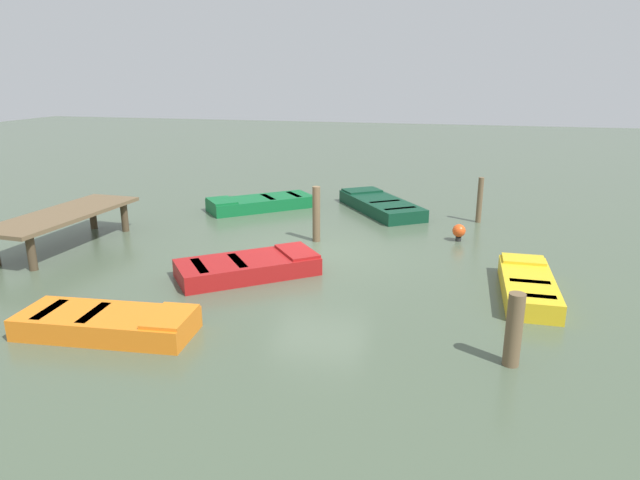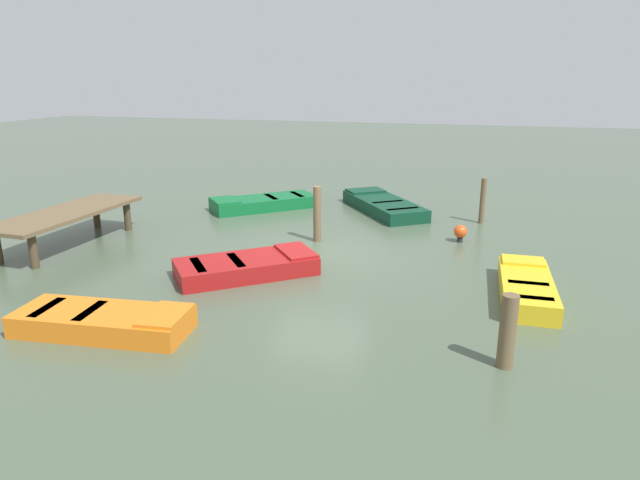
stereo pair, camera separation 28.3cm
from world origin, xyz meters
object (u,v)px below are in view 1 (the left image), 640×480
object	(u,v)px
dock_segment	(64,217)
rowboat_orange	(108,323)
rowboat_red	(249,266)
mooring_piling_near_right	(480,200)
rowboat_yellow	(528,285)
rowboat_green	(260,203)
marker_buoy	(459,231)
mooring_piling_far_left	(514,330)
rowboat_dark_green	(380,205)
mooring_piling_far_right	(316,214)

from	to	relation	value
dock_segment	rowboat_orange	world-z (taller)	dock_segment
rowboat_red	mooring_piling_near_right	size ratio (longest dim) A/B	2.36
rowboat_yellow	rowboat_green	world-z (taller)	same
rowboat_red	dock_segment	bearing A→B (deg)	132.46
dock_segment	marker_buoy	bearing A→B (deg)	-70.19
rowboat_orange	marker_buoy	size ratio (longest dim) A/B	6.70
rowboat_green	mooring_piling_far_left	xyz separation A→B (m)	(-9.16, -7.61, 0.40)
mooring_piling_near_right	rowboat_dark_green	bearing A→B (deg)	76.96
rowboat_green	marker_buoy	distance (m)	7.05
rowboat_yellow	mooring_piling_far_right	distance (m)	6.00
dock_segment	mooring_piling_far_right	size ratio (longest dim) A/B	2.95
mooring_piling_far_left	marker_buoy	bearing A→B (deg)	7.70
marker_buoy	mooring_piling_near_right	bearing A→B (deg)	-13.87
rowboat_orange	mooring_piling_far_left	xyz separation A→B (m)	(0.61, -6.90, 0.40)
mooring_piling_far_left	mooring_piling_near_right	size ratio (longest dim) A/B	0.86
dock_segment	mooring_piling_far_left	bearing A→B (deg)	-106.00
rowboat_red	marker_buoy	size ratio (longest dim) A/B	6.95
rowboat_red	rowboat_yellow	bearing A→B (deg)	-35.50
rowboat_yellow	rowboat_red	world-z (taller)	same
rowboat_orange	rowboat_yellow	distance (m)	8.35
rowboat_orange	mooring_piling_far_right	bearing A→B (deg)	66.84
mooring_piling_far_right	mooring_piling_far_left	distance (m)	7.60
rowboat_orange	marker_buoy	world-z (taller)	marker_buoy
mooring_piling_far_right	mooring_piling_near_right	world-z (taller)	mooring_piling_far_right
mooring_piling_far_right	mooring_piling_near_right	distance (m)	5.47
mooring_piling_far_right	rowboat_dark_green	bearing A→B (deg)	-16.57
mooring_piling_far_left	marker_buoy	world-z (taller)	mooring_piling_far_left
rowboat_dark_green	rowboat_yellow	bearing A→B (deg)	176.37
rowboat_green	mooring_piling_far_left	distance (m)	11.92
rowboat_green	rowboat_red	size ratio (longest dim) A/B	1.06
rowboat_yellow	mooring_piling_far_left	world-z (taller)	mooring_piling_far_left
rowboat_dark_green	mooring_piling_near_right	xyz separation A→B (m)	(-0.74, -3.20, 0.49)
rowboat_dark_green	rowboat_orange	size ratio (longest dim) A/B	1.24
rowboat_dark_green	dock_segment	bearing A→B (deg)	94.18
rowboat_red	marker_buoy	world-z (taller)	marker_buoy
mooring_piling_far_right	marker_buoy	world-z (taller)	mooring_piling_far_right
rowboat_orange	marker_buoy	xyz separation A→B (m)	(7.52, -5.96, 0.07)
mooring_piling_far_right	rowboat_green	bearing A→B (deg)	41.31
mooring_piling_far_right	mooring_piling_far_left	world-z (taller)	mooring_piling_far_right
mooring_piling_far_right	mooring_piling_far_left	size ratio (longest dim) A/B	1.26
rowboat_orange	rowboat_yellow	size ratio (longest dim) A/B	1.10
rowboat_dark_green	mooring_piling_near_right	bearing A→B (deg)	-138.06
rowboat_yellow	rowboat_green	size ratio (longest dim) A/B	0.83
rowboat_green	mooring_piling_far_right	world-z (taller)	mooring_piling_far_right
rowboat_yellow	mooring_piling_far_left	size ratio (longest dim) A/B	2.40
dock_segment	mooring_piling_far_left	distance (m)	11.75
mooring_piling_far_left	rowboat_orange	bearing A→B (deg)	95.07
dock_segment	rowboat_yellow	bearing A→B (deg)	-90.18
rowboat_orange	dock_segment	bearing A→B (deg)	129.01
rowboat_dark_green	rowboat_green	distance (m)	4.11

